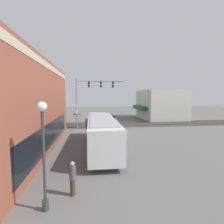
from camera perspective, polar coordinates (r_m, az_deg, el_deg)
name	(u,v)px	position (r m, az deg, el deg)	size (l,w,h in m)	color
ground_plane	(119,134)	(24.17, 2.39, -7.09)	(120.00, 120.00, 0.00)	#605E5B
shop_building	(160,105)	(40.71, 15.37, 2.36)	(11.35, 9.39, 6.44)	beige
city_bus	(102,131)	(17.37, -3.43, -6.29)	(12.11, 2.59, 3.09)	silver
traffic_signal_gantry	(91,92)	(28.11, -6.93, 6.63)	(0.42, 7.78, 7.92)	gray
crossing_signal	(77,114)	(27.87, -11.31, -0.75)	(1.41, 1.18, 3.81)	gray
streetlamp	(43,147)	(8.39, -21.48, -10.60)	(0.44, 0.44, 4.97)	#38383A
rail_track_near	(114,126)	(30.00, 0.55, -4.59)	(2.60, 60.00, 0.15)	#332D28
rail_track_far	(112,123)	(33.13, -0.16, -3.63)	(2.60, 60.00, 0.15)	#332D28
parked_car_black	(110,119)	(34.39, -0.76, -2.23)	(4.69, 1.82, 1.42)	black
pedestrian_by_lamp	(73,178)	(9.91, -12.75, -20.33)	(0.34, 0.34, 1.83)	#473828
pedestrian_at_crossing	(86,123)	(27.55, -8.33, -3.58)	(0.34, 0.34, 1.86)	black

